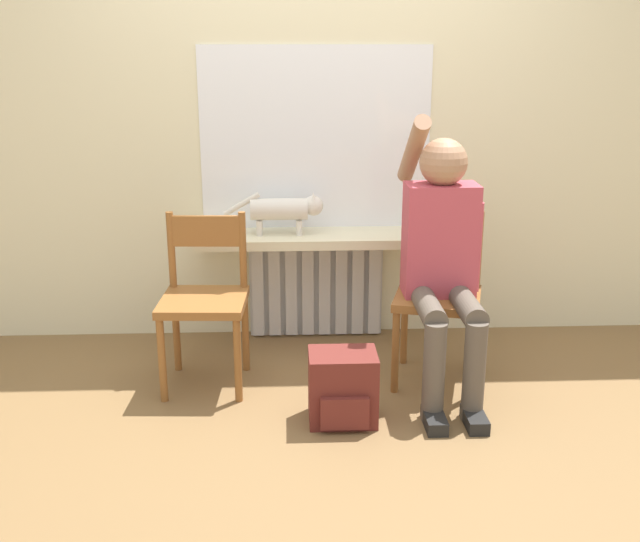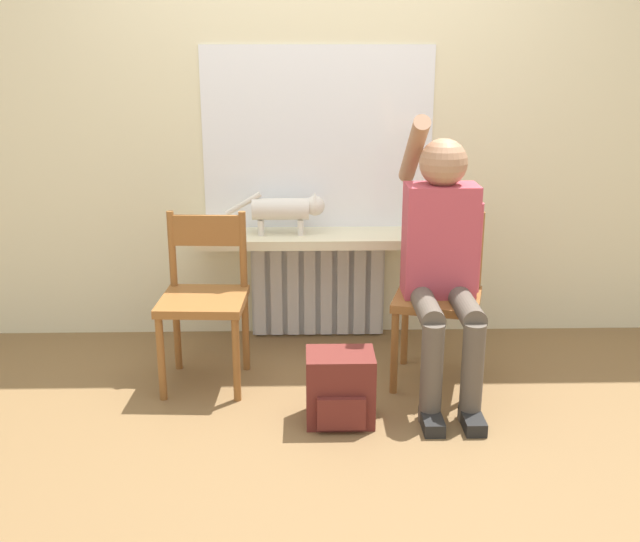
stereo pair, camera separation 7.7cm
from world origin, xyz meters
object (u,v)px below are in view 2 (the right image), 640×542
Objects in this scene: person at (443,254)px; chair_right at (438,294)px; backpack at (340,388)px; cat at (287,209)px; chair_left at (204,296)px.

chair_right is at bearing 84.61° from person.
cat is at bearing 104.70° from backpack.
person is (-0.01, -0.11, 0.24)m from chair_right.
chair_left is at bearing 145.87° from backpack.
person reaches higher than backpack.
chair_left reaches higher than backpack.
chair_left is 1.16m from person.
chair_left is 0.63× the size of person.
person is 0.79m from backpack.
cat is (0.40, 0.49, 0.32)m from chair_left.
chair_right is 0.26m from person.
chair_right is 0.95m from cat.
person is 0.95m from cat.
chair_right is (1.14, -0.00, 0.00)m from chair_left.
backpack is at bearing -31.18° from chair_left.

